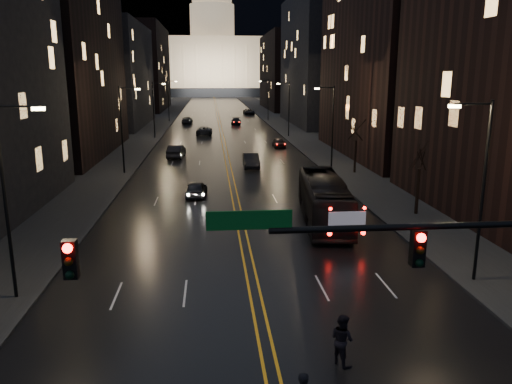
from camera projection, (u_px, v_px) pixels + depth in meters
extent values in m
cube|color=black|center=(217.00, 112.00, 140.27)|extent=(20.00, 320.00, 0.02)
cube|color=black|center=(167.00, 112.00, 139.02)|extent=(8.00, 320.00, 0.16)
cube|color=black|center=(266.00, 111.00, 141.49)|extent=(8.00, 320.00, 0.16)
cube|color=orange|center=(217.00, 112.00, 140.27)|extent=(0.62, 320.00, 0.01)
cube|color=black|center=(54.00, 42.00, 61.54)|extent=(12.00, 30.00, 28.00)
cube|color=black|center=(113.00, 75.00, 99.29)|extent=(12.00, 34.00, 20.00)
cube|color=black|center=(144.00, 68.00, 145.37)|extent=(12.00, 40.00, 24.00)
cube|color=black|center=(321.00, 60.00, 102.31)|extent=(12.00, 34.00, 26.00)
cube|color=black|center=(286.00, 72.00, 149.30)|extent=(12.00, 40.00, 22.00)
cube|color=black|center=(214.00, 91.00, 256.15)|extent=(90.00, 50.00, 4.00)
cube|color=#DCB57F|center=(213.00, 63.00, 252.94)|extent=(80.00, 36.00, 24.00)
cylinder|color=beige|center=(212.00, 22.00, 248.36)|extent=(22.00, 22.00, 16.00)
cylinder|color=black|center=(492.00, 225.00, 13.32)|extent=(12.00, 0.18, 0.18)
cube|color=black|center=(71.00, 259.00, 12.48)|extent=(0.35, 0.30, 1.00)
cube|color=black|center=(418.00, 248.00, 13.28)|extent=(0.35, 0.30, 1.00)
sphere|color=#FF0705|center=(67.00, 248.00, 12.23)|extent=(0.24, 0.24, 0.24)
sphere|color=#FF0705|center=(421.00, 238.00, 13.02)|extent=(0.24, 0.24, 0.24)
cube|color=#053F14|center=(249.00, 220.00, 12.67)|extent=(2.20, 0.06, 0.50)
cylinder|color=black|center=(483.00, 195.00, 23.89)|extent=(0.16, 0.16, 9.00)
cylinder|color=black|center=(474.00, 104.00, 22.82)|extent=(1.80, 0.10, 0.10)
cube|color=#E7CB8B|center=(455.00, 106.00, 22.77)|extent=(0.50, 0.25, 0.15)
cylinder|color=black|center=(6.00, 205.00, 21.94)|extent=(0.16, 0.16, 9.00)
cylinder|color=black|center=(16.00, 106.00, 21.04)|extent=(1.80, 0.10, 0.10)
cube|color=#E7CB8B|center=(38.00, 109.00, 21.14)|extent=(0.50, 0.25, 0.15)
cylinder|color=black|center=(333.00, 129.00, 52.97)|extent=(0.16, 0.16, 9.00)
cylinder|color=black|center=(326.00, 88.00, 51.90)|extent=(1.80, 0.10, 0.10)
cube|color=#E7CB8B|center=(317.00, 89.00, 51.85)|extent=(0.50, 0.25, 0.15)
cylinder|color=black|center=(122.00, 131.00, 51.03)|extent=(0.16, 0.16, 9.00)
cylinder|color=black|center=(128.00, 88.00, 50.12)|extent=(1.80, 0.10, 0.10)
cube|color=#E7CB8B|center=(137.00, 89.00, 50.22)|extent=(0.50, 0.25, 0.15)
cylinder|color=black|center=(289.00, 110.00, 82.05)|extent=(0.16, 0.16, 9.00)
cylinder|color=black|center=(284.00, 83.00, 80.99)|extent=(1.80, 0.10, 0.10)
cube|color=#E7CB8B|center=(278.00, 84.00, 80.93)|extent=(0.50, 0.25, 0.15)
cylinder|color=black|center=(154.00, 111.00, 80.11)|extent=(0.16, 0.16, 9.00)
cylinder|color=black|center=(158.00, 83.00, 79.20)|extent=(1.80, 0.10, 0.10)
cube|color=#E7CB8B|center=(164.00, 84.00, 79.31)|extent=(0.50, 0.25, 0.15)
cylinder|color=black|center=(268.00, 101.00, 111.13)|extent=(0.16, 0.16, 9.00)
cylinder|color=black|center=(264.00, 81.00, 110.07)|extent=(1.80, 0.10, 0.10)
cube|color=#E7CB8B|center=(260.00, 81.00, 110.01)|extent=(0.50, 0.25, 0.15)
cylinder|color=black|center=(168.00, 101.00, 109.19)|extent=(0.16, 0.16, 9.00)
cylinder|color=black|center=(172.00, 81.00, 108.28)|extent=(1.80, 0.10, 0.10)
cube|color=#E7CB8B|center=(176.00, 81.00, 108.39)|extent=(0.50, 0.25, 0.15)
cylinder|color=black|center=(417.00, 192.00, 36.33)|extent=(0.24, 0.24, 3.50)
cylinder|color=black|center=(355.00, 157.00, 51.84)|extent=(0.24, 0.24, 3.50)
imported|color=black|center=(324.00, 200.00, 34.77)|extent=(3.87, 11.73, 3.21)
imported|color=black|center=(196.00, 189.00, 42.20)|extent=(1.97, 4.15, 1.37)
imported|color=black|center=(176.00, 151.00, 62.04)|extent=(2.17, 5.14, 1.65)
imported|color=black|center=(204.00, 131.00, 85.60)|extent=(2.78, 5.57, 1.52)
imported|color=black|center=(187.00, 120.00, 106.10)|extent=(2.30, 5.11, 1.45)
imported|color=black|center=(251.00, 161.00, 55.55)|extent=(1.72, 4.83, 1.59)
imported|color=black|center=(279.00, 143.00, 71.02)|extent=(1.65, 4.06, 1.38)
imported|color=black|center=(236.00, 121.00, 103.25)|extent=(2.31, 4.97, 1.41)
imported|color=black|center=(249.00, 112.00, 129.89)|extent=(2.85, 5.53, 1.49)
imported|color=black|center=(342.00, 339.00, 17.69)|extent=(0.92, 1.06, 1.91)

